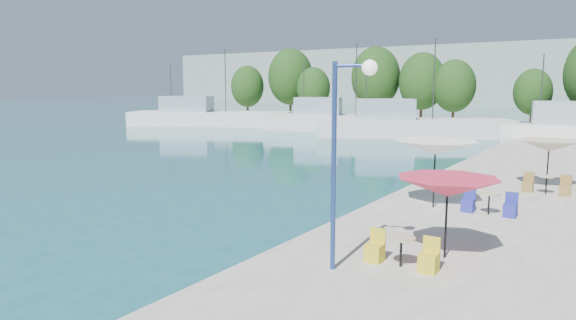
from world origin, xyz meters
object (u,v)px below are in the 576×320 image
Objects in this scene: trawler_03 at (408,126)px; street_lamp at (348,127)px; trawler_01 at (206,117)px; trawler_02 at (336,121)px; trawler_04 at (575,134)px; umbrella_pink at (448,187)px; umbrella_white at (435,147)px; umbrella_cream at (549,146)px.

street_lamp is (12.76, -39.32, 3.02)m from trawler_03.
trawler_01 and trawler_02 have the same top height.
umbrella_pink is (-0.37, -36.53, 1.40)m from trawler_04.
trawler_02 is 0.92× the size of trawler_03.
trawler_01 is 6.79× the size of umbrella_white.
trawler_03 and trawler_04 have the same top height.
trawler_01 is at bearing 138.30° from umbrella_pink.
trawler_04 is 2.53× the size of street_lamp.
umbrella_pink is at bearing 35.89° from street_lamp.
umbrella_white is 7.20m from umbrella_cream.
trawler_04 reaches higher than umbrella_cream.
trawler_02 is 46.10m from umbrella_pink.
umbrella_pink is (41.89, -37.31, 1.40)m from trawler_01.
trawler_03 is 29.56m from umbrella_cream.
street_lamp is (-1.74, -2.27, 1.61)m from umbrella_pink.
trawler_04 is 4.14× the size of umbrella_white.
trawler_04 is 31.26m from umbrella_white.
street_lamp is at bearing -71.46° from trawler_01.
trawler_01 is at bearing 152.07° from trawler_03.
trawler_02 is 37.11m from umbrella_cream.
umbrella_cream is at bearing -99.09° from trawler_04.
umbrella_pink is 0.96× the size of umbrella_cream.
trawler_01 is 51.11m from umbrella_white.
umbrella_pink is at bearing -94.92° from umbrella_cream.
trawler_03 is 39.81m from umbrella_pink.
trawler_03 is (9.37, -2.36, -0.00)m from trawler_02.
umbrella_pink is at bearing -101.20° from trawler_04.
trawler_04 is at bearing 89.41° from umbrella_pink.
umbrella_pink is 5.78m from umbrella_white.
trawler_01 is 1.08× the size of trawler_03.
trawler_01 is at bearing 168.32° from trawler_04.
umbrella_pink is at bearing -79.13° from trawler_02.
umbrella_pink reaches higher than umbrella_cream.
trawler_02 reaches higher than umbrella_cream.
trawler_01 is 1.18× the size of trawler_02.
trawler_03 is 14.89m from trawler_04.
umbrella_white is 7.79m from street_lamp.
trawler_01 is 42.27m from trawler_04.
trawler_03 is at bearing 121.73° from umbrella_cream.
trawler_04 is (24.25, -2.88, 0.00)m from trawler_02.
umbrella_cream is at bearing -85.64° from trawler_03.
trawler_04 is 4.82× the size of umbrella_pink.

